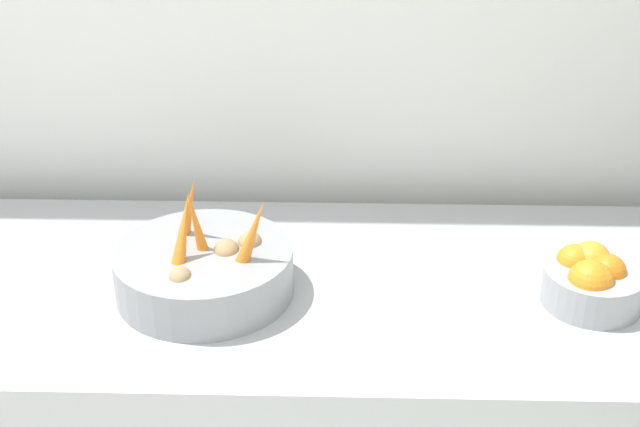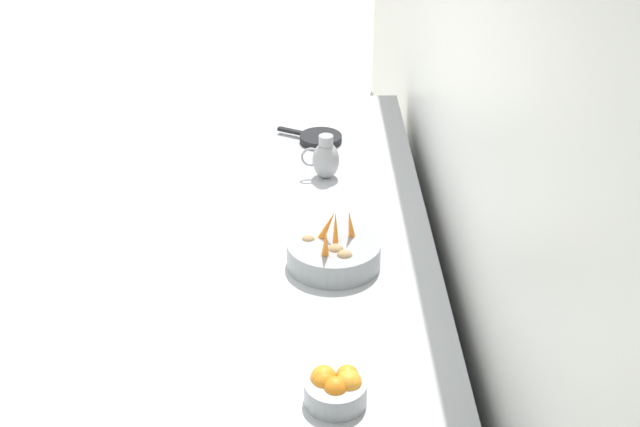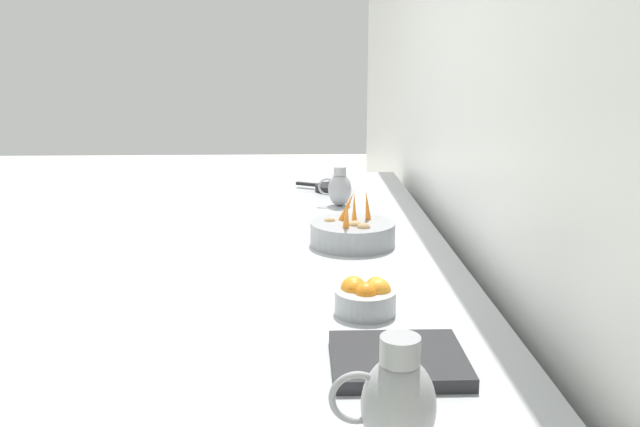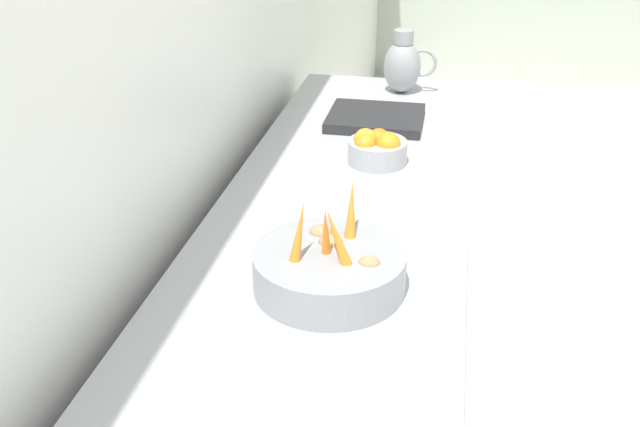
# 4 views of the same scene
# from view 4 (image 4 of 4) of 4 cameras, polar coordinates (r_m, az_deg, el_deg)

# --- Properties ---
(vegetable_colander) EXTENTS (0.35, 0.35, 0.23)m
(vegetable_colander) POSITION_cam_4_polar(r_m,az_deg,el_deg) (1.63, 0.75, -4.37)
(vegetable_colander) COLOR gray
(vegetable_colander) RESTS_ON prep_counter
(orange_bowl) EXTENTS (0.19, 0.19, 0.11)m
(orange_bowl) POSITION_cam_4_polar(r_m,az_deg,el_deg) (2.29, 4.57, 5.21)
(orange_bowl) COLOR #9EA0A5
(orange_bowl) RESTS_ON prep_counter
(metal_pitcher_tall) EXTENTS (0.21, 0.15, 0.25)m
(metal_pitcher_tall) POSITION_cam_4_polar(r_m,az_deg,el_deg) (2.98, 6.58, 11.63)
(metal_pitcher_tall) COLOR #939399
(metal_pitcher_tall) RESTS_ON prep_counter
(counter_sink_basin) EXTENTS (0.34, 0.30, 0.04)m
(counter_sink_basin) POSITION_cam_4_polar(r_m,az_deg,el_deg) (2.65, 4.43, 7.53)
(counter_sink_basin) COLOR #232326
(counter_sink_basin) RESTS_ON prep_counter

